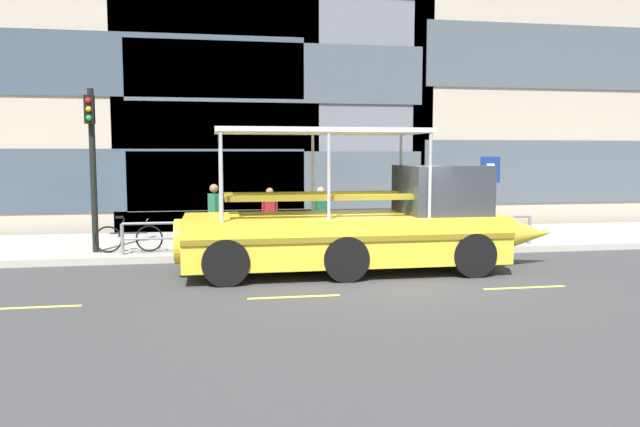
{
  "coord_description": "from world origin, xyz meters",
  "views": [
    {
      "loc": [
        -3.88,
        -12.59,
        2.74
      ],
      "look_at": [
        -1.34,
        2.0,
        1.3
      ],
      "focal_mm": 34.14,
      "sensor_mm": 36.0,
      "label": 1
    }
  ],
  "objects": [
    {
      "name": "pedestrian_near_stern",
      "position": [
        -3.89,
        4.33,
        1.24
      ],
      "size": [
        0.35,
        0.42,
        1.75
      ],
      "color": "black",
      "rests_on": "sidewalk"
    },
    {
      "name": "sidewalk",
      "position": [
        0.0,
        5.6,
        0.09
      ],
      "size": [
        32.0,
        4.8,
        0.18
      ],
      "primitive_type": "cube",
      "color": "#A8A59E",
      "rests_on": "ground_plane"
    },
    {
      "name": "curb_guardrail",
      "position": [
        -0.6,
        3.45,
        0.74
      ],
      "size": [
        11.34,
        0.09,
        0.83
      ],
      "color": "gray",
      "rests_on": "sidewalk"
    },
    {
      "name": "duck_tour_boat",
      "position": [
        -0.39,
        1.16,
        1.06
      ],
      "size": [
        9.14,
        2.51,
        3.32
      ],
      "color": "yellow",
      "rests_on": "ground_plane"
    },
    {
      "name": "ground_plane",
      "position": [
        0.0,
        0.0,
        0.0
      ],
      "size": [
        120.0,
        120.0,
        0.0
      ],
      "primitive_type": "plane",
      "color": "#3D3D3F"
    },
    {
      "name": "parking_sign",
      "position": [
        4.03,
        4.01,
        1.88
      ],
      "size": [
        0.6,
        0.12,
        2.5
      ],
      "color": "#4C4F54",
      "rests_on": "sidewalk"
    },
    {
      "name": "leaned_bicycle",
      "position": [
        -6.12,
        3.85,
        0.56
      ],
      "size": [
        1.74,
        0.46,
        0.96
      ],
      "color": "black",
      "rests_on": "sidewalk"
    },
    {
      "name": "pedestrian_near_bow",
      "position": [
        2.0,
        4.4,
        1.21
      ],
      "size": [
        0.33,
        0.42,
        1.7
      ],
      "color": "black",
      "rests_on": "sidewalk"
    },
    {
      "name": "traffic_light_pole",
      "position": [
        -6.98,
        3.97,
        2.75
      ],
      "size": [
        0.24,
        0.46,
        4.25
      ],
      "color": "black",
      "rests_on": "sidewalk"
    },
    {
      "name": "pedestrian_mid_right",
      "position": [
        -2.31,
        4.91,
        1.15
      ],
      "size": [
        0.46,
        0.22,
        1.6
      ],
      "color": "black",
      "rests_on": "sidewalk"
    },
    {
      "name": "curb_edge",
      "position": [
        0.0,
        3.11,
        0.09
      ],
      "size": [
        32.0,
        0.18,
        0.18
      ],
      "primitive_type": "cube",
      "color": "#B2ADA3",
      "rests_on": "ground_plane"
    },
    {
      "name": "lane_centreline",
      "position": [
        -0.0,
        -1.16,
        0.0
      ],
      "size": [
        25.8,
        0.12,
        0.01
      ],
      "color": "#DBD64C",
      "rests_on": "ground_plane"
    },
    {
      "name": "pedestrian_mid_left",
      "position": [
        -0.9,
        4.43,
        1.17
      ],
      "size": [
        0.45,
        0.28,
        1.64
      ],
      "color": "black",
      "rests_on": "sidewalk"
    }
  ]
}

